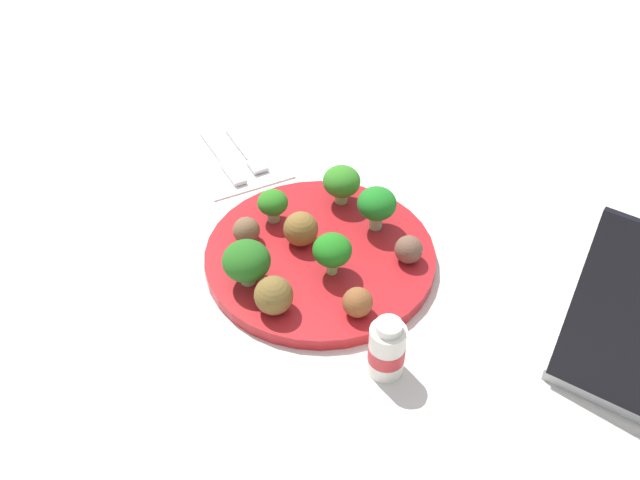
# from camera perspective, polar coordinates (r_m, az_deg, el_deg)

# --- Properties ---
(ground_plane) EXTENTS (4.00, 4.00, 0.00)m
(ground_plane) POSITION_cam_1_polar(r_m,az_deg,el_deg) (0.93, 0.00, -1.63)
(ground_plane) COLOR silver
(plate) EXTENTS (0.28, 0.28, 0.02)m
(plate) POSITION_cam_1_polar(r_m,az_deg,el_deg) (0.93, 0.00, -1.28)
(plate) COLOR red
(plate) RESTS_ON ground_plane
(broccoli_floret_front_left) EXTENTS (0.04, 0.04, 0.04)m
(broccoli_floret_front_left) POSITION_cam_1_polar(r_m,az_deg,el_deg) (0.95, -3.55, 2.75)
(broccoli_floret_front_left) COLOR #94BA83
(broccoli_floret_front_left) RESTS_ON plate
(broccoli_floret_back_left) EXTENTS (0.06, 0.06, 0.06)m
(broccoli_floret_back_left) POSITION_cam_1_polar(r_m,az_deg,el_deg) (0.87, -5.52, -1.59)
(broccoli_floret_back_left) COLOR #94C981
(broccoli_floret_back_left) RESTS_ON plate
(broccoli_floret_far_rim) EXTENTS (0.05, 0.05, 0.05)m
(broccoli_floret_far_rim) POSITION_cam_1_polar(r_m,az_deg,el_deg) (0.87, 0.73, -0.86)
(broccoli_floret_far_rim) COLOR #98D06C
(broccoli_floret_far_rim) RESTS_ON plate
(broccoli_floret_near_rim) EXTENTS (0.05, 0.05, 0.06)m
(broccoli_floret_near_rim) POSITION_cam_1_polar(r_m,az_deg,el_deg) (0.94, 4.27, 2.66)
(broccoli_floret_near_rim) COLOR #9CBD82
(broccoli_floret_near_rim) RESTS_ON plate
(broccoli_floret_front_right) EXTENTS (0.05, 0.05, 0.05)m
(broccoli_floret_front_right) POSITION_cam_1_polar(r_m,az_deg,el_deg) (0.98, 1.62, 4.35)
(broccoli_floret_front_right) COLOR #96BC6F
(broccoli_floret_front_right) RESTS_ON plate
(meatball_center) EXTENTS (0.03, 0.03, 0.03)m
(meatball_center) POSITION_cam_1_polar(r_m,az_deg,el_deg) (0.84, 3.08, -4.59)
(meatball_center) COLOR brown
(meatball_center) RESTS_ON plate
(meatball_back_right) EXTENTS (0.04, 0.04, 0.04)m
(meatball_back_right) POSITION_cam_1_polar(r_m,az_deg,el_deg) (0.92, -1.45, 0.83)
(meatball_back_right) COLOR brown
(meatball_back_right) RESTS_ON plate
(meatball_mid_left) EXTENTS (0.04, 0.04, 0.04)m
(meatball_mid_left) POSITION_cam_1_polar(r_m,az_deg,el_deg) (0.84, -3.48, -4.15)
(meatball_mid_left) COLOR brown
(meatball_mid_left) RESTS_ON plate
(meatball_back_left) EXTENTS (0.03, 0.03, 0.03)m
(meatball_back_left) POSITION_cam_1_polar(r_m,az_deg,el_deg) (0.91, 6.64, -0.71)
(meatball_back_left) COLOR brown
(meatball_back_left) RESTS_ON plate
(meatball_front_right) EXTENTS (0.03, 0.03, 0.03)m
(meatball_front_right) POSITION_cam_1_polar(r_m,az_deg,el_deg) (0.93, -5.53, 0.71)
(meatball_front_right) COLOR brown
(meatball_front_right) RESTS_ON plate
(napkin) EXTENTS (0.18, 0.13, 0.01)m
(napkin) POSITION_cam_1_polar(r_m,az_deg,el_deg) (1.11, -6.53, 6.33)
(napkin) COLOR white
(napkin) RESTS_ON ground_plane
(fork) EXTENTS (0.12, 0.03, 0.01)m
(fork) POSITION_cam_1_polar(r_m,az_deg,el_deg) (1.10, -5.52, 6.58)
(fork) COLOR silver
(fork) RESTS_ON napkin
(knife) EXTENTS (0.15, 0.03, 0.01)m
(knife) POSITION_cam_1_polar(r_m,az_deg,el_deg) (1.09, -7.29, 6.09)
(knife) COLOR white
(knife) RESTS_ON napkin
(yogurt_bottle) EXTENTS (0.04, 0.04, 0.07)m
(yogurt_bottle) POSITION_cam_1_polar(r_m,az_deg,el_deg) (0.80, 5.03, -8.14)
(yogurt_bottle) COLOR white
(yogurt_bottle) RESTS_ON ground_plane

